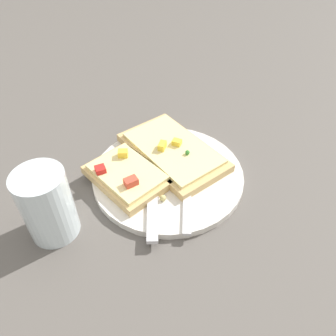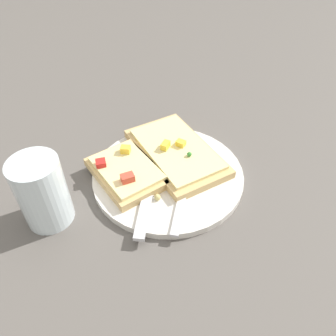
# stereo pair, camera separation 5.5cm
# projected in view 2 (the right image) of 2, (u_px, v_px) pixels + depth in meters

# --- Properties ---
(ground_plane) EXTENTS (4.00, 4.00, 0.00)m
(ground_plane) POSITION_uv_depth(u_px,v_px,m) (168.00, 177.00, 0.56)
(ground_plane) COLOR #56514C
(plate) EXTENTS (0.25, 0.25, 0.01)m
(plate) POSITION_uv_depth(u_px,v_px,m) (168.00, 175.00, 0.56)
(plate) COLOR silver
(plate) RESTS_ON ground
(fork) EXTENTS (0.21, 0.13, 0.01)m
(fork) POSITION_uv_depth(u_px,v_px,m) (187.00, 173.00, 0.55)
(fork) COLOR silver
(fork) RESTS_ON plate
(knife) EXTENTS (0.19, 0.14, 0.01)m
(knife) POSITION_uv_depth(u_px,v_px,m) (148.00, 192.00, 0.52)
(knife) COLOR silver
(knife) RESTS_ON plate
(pizza_slice_main) EXTENTS (0.17, 0.22, 0.03)m
(pizza_slice_main) POSITION_uv_depth(u_px,v_px,m) (176.00, 152.00, 0.58)
(pizza_slice_main) COLOR tan
(pizza_slice_main) RESTS_ON plate
(pizza_slice_corner) EXTENTS (0.12, 0.15, 0.03)m
(pizza_slice_corner) POSITION_uv_depth(u_px,v_px,m) (126.00, 171.00, 0.54)
(pizza_slice_corner) COLOR tan
(pizza_slice_corner) RESTS_ON plate
(crumb_scatter) EXTENTS (0.12, 0.05, 0.01)m
(crumb_scatter) POSITION_uv_depth(u_px,v_px,m) (157.00, 184.00, 0.53)
(crumb_scatter) COLOR #D7B872
(crumb_scatter) RESTS_ON plate
(drinking_glass) EXTENTS (0.07, 0.07, 0.11)m
(drinking_glass) POSITION_uv_depth(u_px,v_px,m) (42.00, 192.00, 0.46)
(drinking_glass) COLOR silver
(drinking_glass) RESTS_ON ground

